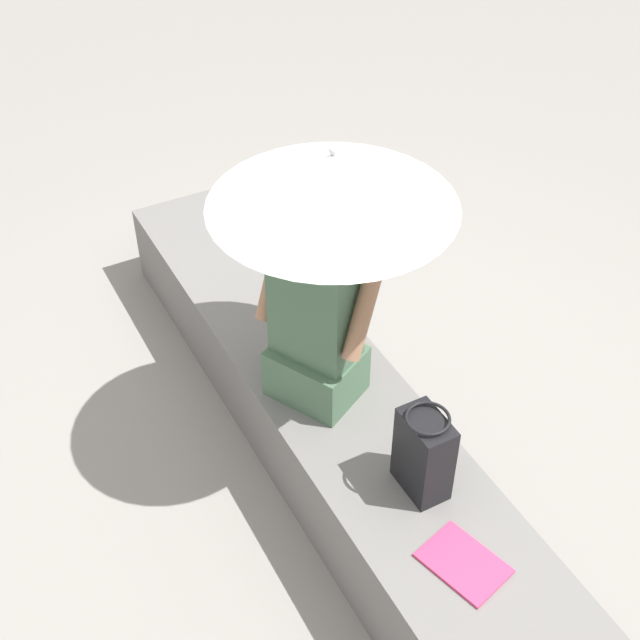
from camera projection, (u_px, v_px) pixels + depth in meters
The scene contains 6 objects.
ground_plane at pixel (323, 444), 3.85m from camera, with size 14.00×14.00×0.00m, color gray.
stone_bench at pixel (324, 412), 3.72m from camera, with size 3.16×0.59×0.41m, color slate.
person_seated at pixel (316, 318), 3.28m from camera, with size 0.51×0.41×0.90m.
parasol at pixel (333, 181), 2.93m from camera, with size 0.89×0.89×1.10m.
handbag_black at pixel (424, 453), 3.05m from camera, with size 0.21×0.16×0.36m.
magazine at pixel (464, 563), 2.91m from camera, with size 0.28×0.20×0.01m, color #D83866.
Camera 1 is at (-2.24, 1.22, 2.93)m, focal length 48.41 mm.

